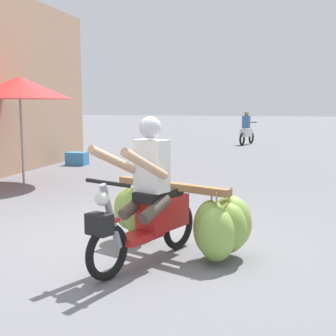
{
  "coord_description": "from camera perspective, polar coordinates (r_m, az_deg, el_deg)",
  "views": [
    {
      "loc": [
        1.69,
        -4.98,
        1.71
      ],
      "look_at": [
        0.35,
        0.58,
        0.9
      ],
      "focal_mm": 48.69,
      "sensor_mm": 36.0,
      "label": 1
    }
  ],
  "objects": [
    {
      "name": "ground_plane",
      "position": [
        5.53,
        -5.02,
        -9.99
      ],
      "size": [
        120.0,
        120.0,
        0.0
      ],
      "primitive_type": "plane",
      "color": "slate"
    },
    {
      "name": "market_umbrella_near_shop",
      "position": [
        10.24,
        -18.08,
        9.51
      ],
      "size": [
        2.2,
        2.2,
        2.27
      ],
      "color": "#99999E",
      "rests_on": "ground"
    },
    {
      "name": "produce_crate",
      "position": [
        13.05,
        -11.31,
        1.16
      ],
      "size": [
        0.56,
        0.4,
        0.36
      ],
      "primitive_type": "cube",
      "color": "teal",
      "rests_on": "ground"
    },
    {
      "name": "motorbike_main_loaded",
      "position": [
        5.19,
        1.15,
        -5.92
      ],
      "size": [
        1.81,
        1.98,
        1.58
      ],
      "color": "black",
      "rests_on": "ground"
    },
    {
      "name": "motorbike_distant_ahead_left",
      "position": [
        19.45,
        9.78,
        4.57
      ],
      "size": [
        0.65,
        1.58,
        1.4
      ],
      "color": "black",
      "rests_on": "ground"
    }
  ]
}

